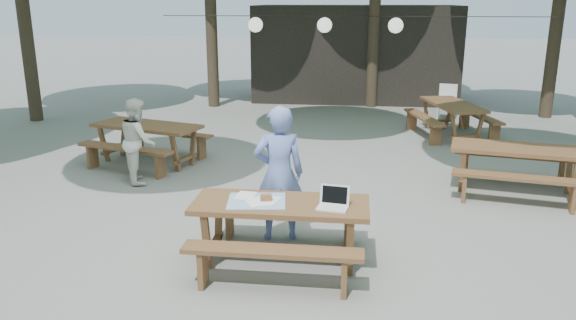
{
  "coord_description": "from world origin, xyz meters",
  "views": [
    {
      "loc": [
        0.57,
        -7.15,
        2.96
      ],
      "look_at": [
        -0.24,
        -0.53,
        1.05
      ],
      "focal_mm": 35.0,
      "sensor_mm": 36.0,
      "label": 1
    }
  ],
  "objects_px": {
    "main_picnic_table": "(281,232)",
    "woman": "(279,174)",
    "plastic_chair": "(446,110)",
    "picnic_table_nw": "(148,143)",
    "second_person": "(138,140)"
  },
  "relations": [
    {
      "from": "main_picnic_table",
      "to": "woman",
      "type": "relative_size",
      "value": 1.16
    },
    {
      "from": "main_picnic_table",
      "to": "plastic_chair",
      "type": "xyz_separation_m",
      "value": [
        3.1,
        8.51,
        -0.13
      ]
    },
    {
      "from": "main_picnic_table",
      "to": "plastic_chair",
      "type": "relative_size",
      "value": 2.22
    },
    {
      "from": "picnic_table_nw",
      "to": "plastic_chair",
      "type": "height_order",
      "value": "plastic_chair"
    },
    {
      "from": "woman",
      "to": "plastic_chair",
      "type": "height_order",
      "value": "woman"
    },
    {
      "from": "picnic_table_nw",
      "to": "woman",
      "type": "relative_size",
      "value": 1.32
    },
    {
      "from": "second_person",
      "to": "plastic_chair",
      "type": "xyz_separation_m",
      "value": [
        5.86,
        5.76,
        -0.45
      ]
    },
    {
      "from": "woman",
      "to": "plastic_chair",
      "type": "distance_m",
      "value": 8.45
    },
    {
      "from": "main_picnic_table",
      "to": "second_person",
      "type": "xyz_separation_m",
      "value": [
        -2.76,
        2.74,
        0.32
      ]
    },
    {
      "from": "picnic_table_nw",
      "to": "woman",
      "type": "height_order",
      "value": "woman"
    },
    {
      "from": "main_picnic_table",
      "to": "second_person",
      "type": "distance_m",
      "value": 3.91
    },
    {
      "from": "main_picnic_table",
      "to": "picnic_table_nw",
      "type": "bearing_deg",
      "value": 128.35
    },
    {
      "from": "main_picnic_table",
      "to": "plastic_chair",
      "type": "bearing_deg",
      "value": 69.99
    },
    {
      "from": "second_person",
      "to": "plastic_chair",
      "type": "height_order",
      "value": "second_person"
    },
    {
      "from": "second_person",
      "to": "plastic_chair",
      "type": "relative_size",
      "value": 1.58
    }
  ]
}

